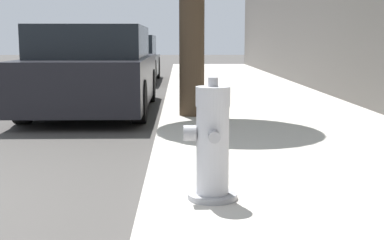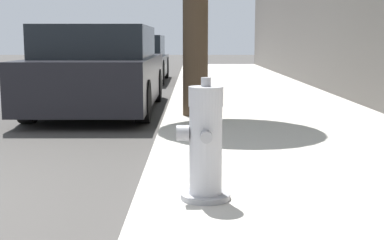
% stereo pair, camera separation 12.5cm
% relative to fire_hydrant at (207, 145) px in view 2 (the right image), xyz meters
% --- Properties ---
extents(sidewalk_slab, '(3.08, 40.00, 0.14)m').
position_rel_fire_hydrant_xyz_m(sidewalk_slab, '(1.07, -0.17, -0.43)').
color(sidewalk_slab, '#B7B2A8').
rests_on(sidewalk_slab, ground_plane).
extents(fire_hydrant, '(0.35, 0.35, 0.79)m').
position_rel_fire_hydrant_xyz_m(fire_hydrant, '(0.00, 0.00, 0.00)').
color(fire_hydrant, '#97979C').
rests_on(fire_hydrant, sidewalk_slab).
extents(parked_car_near, '(1.83, 4.33, 1.39)m').
position_rel_fire_hydrant_xyz_m(parked_car_near, '(-1.59, 5.42, 0.18)').
color(parked_car_near, black).
rests_on(parked_car_near, ground_plane).
extents(parked_car_mid, '(1.88, 4.09, 1.30)m').
position_rel_fire_hydrant_xyz_m(parked_car_mid, '(-1.75, 11.77, 0.13)').
color(parked_car_mid, '#4C5156').
rests_on(parked_car_mid, ground_plane).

